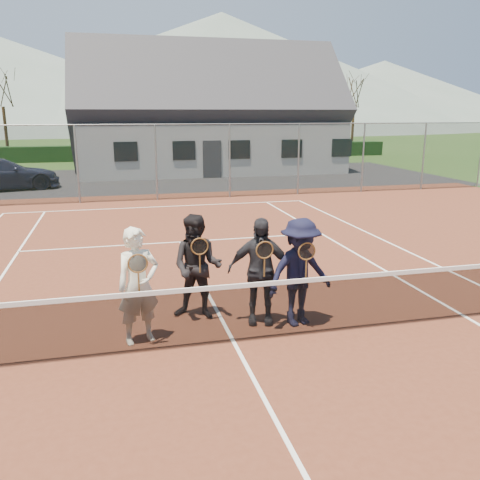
{
  "coord_description": "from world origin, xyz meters",
  "views": [
    {
      "loc": [
        -1.63,
        -6.99,
        3.46
      ],
      "look_at": [
        0.47,
        1.5,
        1.25
      ],
      "focal_mm": 38.0,
      "sensor_mm": 36.0,
      "label": 1
    }
  ],
  "objects_px": {
    "player_a": "(138,286)",
    "player_d": "(300,272)",
    "player_c": "(260,271)",
    "clubhouse": "(207,103)",
    "player_b": "(197,267)",
    "car_c": "(1,174)",
    "tennis_net": "(234,311)"
  },
  "relations": [
    {
      "from": "player_a",
      "to": "player_d",
      "type": "distance_m",
      "value": 2.59
    },
    {
      "from": "player_c",
      "to": "player_d",
      "type": "height_order",
      "value": "same"
    },
    {
      "from": "clubhouse",
      "to": "player_b",
      "type": "xyz_separation_m",
      "value": [
        -4.36,
        -22.87,
        -3.07
      ]
    },
    {
      "from": "car_c",
      "to": "tennis_net",
      "type": "relative_size",
      "value": 0.43
    },
    {
      "from": "car_c",
      "to": "tennis_net",
      "type": "height_order",
      "value": "car_c"
    },
    {
      "from": "tennis_net",
      "to": "player_b",
      "type": "xyz_separation_m",
      "value": [
        -0.36,
        1.13,
        0.38
      ]
    },
    {
      "from": "car_c",
      "to": "player_a",
      "type": "relative_size",
      "value": 2.77
    },
    {
      "from": "player_a",
      "to": "player_b",
      "type": "distance_m",
      "value": 1.25
    },
    {
      "from": "player_b",
      "to": "player_a",
      "type": "bearing_deg",
      "value": -144.29
    },
    {
      "from": "car_c",
      "to": "clubhouse",
      "type": "distance_m",
      "value": 12.65
    },
    {
      "from": "player_b",
      "to": "player_c",
      "type": "height_order",
      "value": "same"
    },
    {
      "from": "tennis_net",
      "to": "player_b",
      "type": "distance_m",
      "value": 1.24
    },
    {
      "from": "clubhouse",
      "to": "player_b",
      "type": "distance_m",
      "value": 23.48
    },
    {
      "from": "tennis_net",
      "to": "player_c",
      "type": "distance_m",
      "value": 0.97
    },
    {
      "from": "player_a",
      "to": "player_c",
      "type": "distance_m",
      "value": 2.0
    },
    {
      "from": "clubhouse",
      "to": "player_c",
      "type": "relative_size",
      "value": 8.67
    },
    {
      "from": "player_a",
      "to": "player_d",
      "type": "xyz_separation_m",
      "value": [
        2.59,
        0.04,
        -0.0
      ]
    },
    {
      "from": "tennis_net",
      "to": "car_c",
      "type": "bearing_deg",
      "value": 110.25
    },
    {
      "from": "player_d",
      "to": "clubhouse",
      "type": "bearing_deg",
      "value": 83.25
    },
    {
      "from": "car_c",
      "to": "player_b",
      "type": "relative_size",
      "value": 2.77
    },
    {
      "from": "player_b",
      "to": "player_c",
      "type": "distance_m",
      "value": 1.07
    },
    {
      "from": "player_b",
      "to": "player_c",
      "type": "relative_size",
      "value": 1.0
    },
    {
      "from": "player_a",
      "to": "player_d",
      "type": "bearing_deg",
      "value": 0.8
    },
    {
      "from": "tennis_net",
      "to": "clubhouse",
      "type": "xyz_separation_m",
      "value": [
        4.0,
        24.0,
        3.45
      ]
    },
    {
      "from": "player_b",
      "to": "player_d",
      "type": "bearing_deg",
      "value": -23.83
    },
    {
      "from": "player_b",
      "to": "car_c",
      "type": "bearing_deg",
      "value": 110.42
    },
    {
      "from": "tennis_net",
      "to": "player_b",
      "type": "height_order",
      "value": "player_b"
    },
    {
      "from": "car_c",
      "to": "player_d",
      "type": "relative_size",
      "value": 2.77
    },
    {
      "from": "clubhouse",
      "to": "player_b",
      "type": "bearing_deg",
      "value": -100.8
    },
    {
      "from": "player_a",
      "to": "player_b",
      "type": "relative_size",
      "value": 1.0
    },
    {
      "from": "player_a",
      "to": "player_c",
      "type": "height_order",
      "value": "same"
    },
    {
      "from": "tennis_net",
      "to": "player_c",
      "type": "height_order",
      "value": "player_c"
    }
  ]
}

